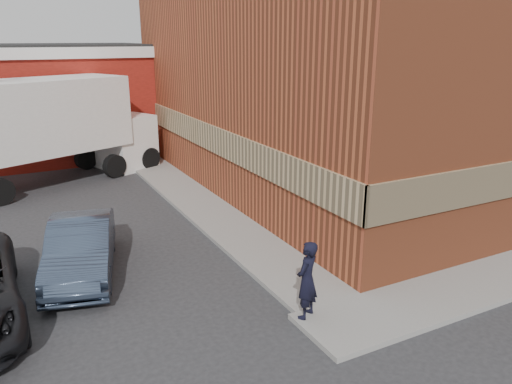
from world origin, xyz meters
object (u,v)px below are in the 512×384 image
brick_building (362,68)px  sedan (81,248)px  man (307,280)px  box_truck (61,123)px

brick_building → sedan: size_ratio=4.15×
man → box_truck: box_truck is taller
brick_building → box_truck: brick_building is taller
brick_building → man: size_ratio=10.48×
brick_building → sedan: (-12.61, -4.63, -3.96)m
brick_building → box_truck: (-11.71, 4.90, -2.18)m
sedan → box_truck: box_truck is taller
sedan → box_truck: bearing=98.5°
man → box_truck: 14.54m
man → box_truck: (-3.02, 14.14, 1.51)m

